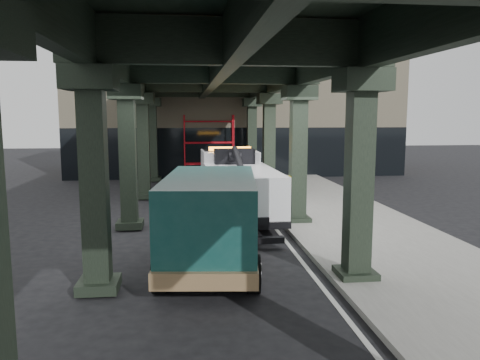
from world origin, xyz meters
TOP-DOWN VIEW (x-y plane):
  - ground at (0.00, 0.00)m, footprint 90.00×90.00m
  - sidewalk at (4.50, 2.00)m, footprint 5.00×40.00m
  - lane_stripe at (1.70, 2.00)m, footprint 0.12×38.00m
  - viaduct at (-0.40, 2.00)m, footprint 7.40×32.00m
  - building at (2.00, 20.00)m, footprint 22.00×10.00m
  - scaffolding at (0.00, 14.64)m, footprint 3.08×0.88m
  - tow_truck at (0.52, 3.81)m, footprint 2.73×8.51m
  - towed_van at (-0.77, -2.38)m, footprint 2.97×6.25m

SIDE VIEW (x-z plane):
  - ground at x=0.00m, z-range 0.00..0.00m
  - lane_stripe at x=1.70m, z-range 0.00..0.01m
  - sidewalk at x=4.50m, z-range 0.00..0.15m
  - towed_van at x=-0.77m, z-range 0.09..2.54m
  - tow_truck at x=0.52m, z-range -0.03..2.73m
  - scaffolding at x=0.00m, z-range 0.11..4.11m
  - building at x=2.00m, z-range 0.00..8.00m
  - viaduct at x=-0.40m, z-range 2.26..8.66m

